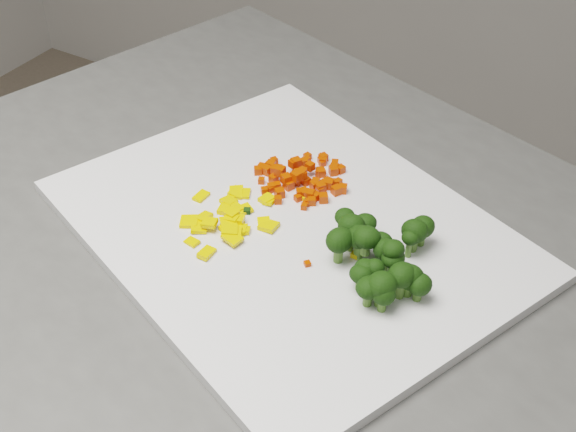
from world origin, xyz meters
The scene contains 145 objects.
cutting_board centered at (-0.15, 0.62, 0.91)m, with size 0.41×0.32×0.01m, color silver.
carrot_pile centered at (-0.18, 0.68, 0.92)m, with size 0.09×0.09×0.03m, color red, non-canonical shape.
pepper_pile centered at (-0.20, 0.59, 0.92)m, with size 0.11×0.11×0.01m, color yellow, non-canonical shape.
broccoli_pile centered at (-0.05, 0.62, 0.94)m, with size 0.11×0.11×0.05m, color black, non-canonical shape.
carrot_cube_0 centered at (-0.18, 0.68, 0.92)m, with size 0.01×0.01×0.01m, color red.
carrot_cube_1 centered at (-0.16, 0.66, 0.91)m, with size 0.01×0.01×0.01m, color red.
carrot_cube_2 centered at (-0.22, 0.68, 0.91)m, with size 0.01×0.01×0.01m, color red.
carrot_cube_3 centered at (-0.19, 0.69, 0.91)m, with size 0.01×0.01×0.01m, color red.
carrot_cube_4 centered at (-0.21, 0.68, 0.92)m, with size 0.01×0.01×0.01m, color red.
carrot_cube_5 centered at (-0.15, 0.66, 0.91)m, with size 0.01×0.01×0.01m, color red.
carrot_cube_6 centered at (-0.15, 0.71, 0.91)m, with size 0.01×0.01×0.01m, color red.
carrot_cube_7 centered at (-0.18, 0.67, 0.92)m, with size 0.01×0.01×0.01m, color red.
carrot_cube_8 centered at (-0.14, 0.70, 0.91)m, with size 0.01×0.01×0.01m, color red.
carrot_cube_9 centered at (-0.18, 0.66, 0.91)m, with size 0.01×0.01×0.01m, color red.
carrot_cube_10 centered at (-0.19, 0.70, 0.92)m, with size 0.01×0.01×0.01m, color red.
carrot_cube_11 centered at (-0.19, 0.69, 0.92)m, with size 0.01×0.01×0.01m, color red.
carrot_cube_12 centered at (-0.17, 0.68, 0.92)m, with size 0.01×0.01×0.01m, color red.
carrot_cube_13 centered at (-0.17, 0.68, 0.92)m, with size 0.01×0.01×0.01m, color red.
carrot_cube_14 centered at (-0.15, 0.70, 0.91)m, with size 0.01×0.01×0.01m, color red.
carrot_cube_15 centered at (-0.16, 0.69, 0.91)m, with size 0.01×0.01×0.01m, color red.
carrot_cube_16 centered at (-0.16, 0.72, 0.92)m, with size 0.01×0.01×0.01m, color red.
carrot_cube_17 centered at (-0.15, 0.71, 0.92)m, with size 0.01×0.01×0.01m, color red.
carrot_cube_18 centered at (-0.16, 0.67, 0.92)m, with size 0.01×0.01×0.01m, color red.
carrot_cube_19 centered at (-0.18, 0.69, 0.92)m, with size 0.01×0.01×0.01m, color red.
carrot_cube_20 centered at (-0.16, 0.66, 0.91)m, with size 0.01×0.01×0.01m, color red.
carrot_cube_21 centered at (-0.18, 0.68, 0.92)m, with size 0.01×0.01×0.01m, color red.
carrot_cube_22 centered at (-0.19, 0.66, 0.91)m, with size 0.01×0.01×0.01m, color red.
carrot_cube_23 centered at (-0.17, 0.71, 0.91)m, with size 0.01×0.01×0.01m, color red.
carrot_cube_24 centered at (-0.17, 0.72, 0.91)m, with size 0.01×0.01×0.01m, color red.
carrot_cube_25 centered at (-0.18, 0.67, 0.92)m, with size 0.01×0.01×0.01m, color red.
carrot_cube_26 centered at (-0.17, 0.70, 0.92)m, with size 0.01×0.01×0.01m, color red.
carrot_cube_27 centered at (-0.18, 0.69, 0.92)m, with size 0.01×0.01×0.01m, color red.
carrot_cube_28 centered at (-0.15, 0.68, 0.92)m, with size 0.01×0.01×0.01m, color red.
carrot_cube_29 centered at (-0.15, 0.67, 0.91)m, with size 0.01×0.01×0.01m, color red.
carrot_cube_30 centered at (-0.16, 0.68, 0.91)m, with size 0.01×0.01×0.01m, color red.
carrot_cube_31 centered at (-0.20, 0.68, 0.92)m, with size 0.01×0.01×0.01m, color red.
carrot_cube_32 centered at (-0.19, 0.72, 0.91)m, with size 0.01×0.01×0.01m, color red.
carrot_cube_33 centered at (-0.15, 0.65, 0.91)m, with size 0.01×0.01×0.01m, color red.
carrot_cube_34 centered at (-0.17, 0.68, 0.91)m, with size 0.01×0.01×0.01m, color red.
carrot_cube_35 centered at (-0.19, 0.71, 0.91)m, with size 0.01×0.01×0.01m, color red.
carrot_cube_36 centered at (-0.18, 0.68, 0.92)m, with size 0.01×0.01×0.01m, color red.
carrot_cube_37 centered at (-0.17, 0.70, 0.91)m, with size 0.01×0.01×0.01m, color red.
carrot_cube_38 centered at (-0.20, 0.65, 0.91)m, with size 0.01×0.01×0.01m, color red.
carrot_cube_39 centered at (-0.20, 0.70, 0.91)m, with size 0.01×0.01×0.01m, color red.
carrot_cube_40 centered at (-0.14, 0.70, 0.91)m, with size 0.01×0.01×0.01m, color red.
carrot_cube_41 centered at (-0.15, 0.69, 0.91)m, with size 0.01×0.01×0.01m, color red.
carrot_cube_42 centered at (-0.16, 0.70, 0.91)m, with size 0.01×0.01×0.01m, color red.
carrot_cube_43 centered at (-0.21, 0.66, 0.91)m, with size 0.01×0.01×0.01m, color red.
carrot_cube_44 centered at (-0.22, 0.70, 0.91)m, with size 0.01×0.01×0.01m, color red.
carrot_cube_45 centered at (-0.18, 0.68, 0.91)m, with size 0.01×0.01×0.01m, color red.
carrot_cube_46 centered at (-0.19, 0.66, 0.91)m, with size 0.01×0.01×0.01m, color red.
carrot_cube_47 centered at (-0.18, 0.73, 0.91)m, with size 0.01×0.01×0.01m, color red.
carrot_cube_48 centered at (-0.20, 0.69, 0.91)m, with size 0.01×0.01×0.01m, color red.
carrot_cube_49 centered at (-0.15, 0.72, 0.91)m, with size 0.01×0.01×0.01m, color red.
carrot_cube_50 centered at (-0.14, 0.67, 0.92)m, with size 0.01×0.01×0.01m, color red.
carrot_cube_51 centered at (-0.19, 0.72, 0.91)m, with size 0.01×0.01×0.01m, color red.
carrot_cube_52 centered at (-0.15, 0.69, 0.92)m, with size 0.01×0.01×0.01m, color red.
carrot_cube_53 centered at (-0.22, 0.67, 0.91)m, with size 0.01×0.01×0.01m, color red.
carrot_cube_54 centered at (-0.21, 0.69, 0.91)m, with size 0.01×0.01×0.01m, color red.
carrot_cube_55 centered at (-0.16, 0.73, 0.91)m, with size 0.01×0.01×0.01m, color red.
carrot_cube_56 centered at (-0.18, 0.68, 0.92)m, with size 0.01×0.01×0.01m, color red.
carrot_cube_57 centered at (-0.16, 0.66, 0.91)m, with size 0.01×0.01×0.01m, color red.
carrot_cube_58 centered at (-0.18, 0.64, 0.91)m, with size 0.01×0.01×0.01m, color red.
carrot_cube_59 centered at (-0.17, 0.73, 0.91)m, with size 0.01×0.01×0.01m, color red.
carrot_cube_60 centered at (-0.20, 0.67, 0.91)m, with size 0.01×0.01×0.01m, color red.
carrot_cube_61 centered at (-0.17, 0.72, 0.91)m, with size 0.01×0.01×0.01m, color red.
carrot_cube_62 centered at (-0.17, 0.72, 0.91)m, with size 0.01×0.01×0.01m, color red.
carrot_cube_63 centered at (-0.14, 0.67, 0.91)m, with size 0.01×0.01×0.01m, color red.
carrot_cube_64 centered at (-0.18, 0.65, 0.92)m, with size 0.01×0.01×0.01m, color red.
carrot_cube_65 centered at (-0.13, 0.69, 0.92)m, with size 0.01×0.01×0.01m, color red.
carrot_cube_66 centered at (-0.15, 0.66, 0.91)m, with size 0.01×0.01×0.01m, color red.
carrot_cube_67 centered at (-0.14, 0.69, 0.92)m, with size 0.01×0.01×0.01m, color red.
carrot_cube_68 centered at (-0.16, 0.67, 0.92)m, with size 0.01×0.01×0.01m, color red.
carrot_cube_69 centered at (-0.15, 0.68, 0.91)m, with size 0.01×0.01×0.01m, color red.
carrot_cube_70 centered at (-0.19, 0.68, 0.92)m, with size 0.01×0.01×0.01m, color red.
carrot_cube_71 centered at (-0.18, 0.68, 0.92)m, with size 0.01×0.01×0.01m, color red.
carrot_cube_72 centered at (-0.21, 0.69, 0.92)m, with size 0.01×0.01×0.01m, color red.
carrot_cube_73 centered at (-0.18, 0.69, 0.91)m, with size 0.01×0.01×0.01m, color red.
carrot_cube_74 centered at (-0.19, 0.66, 0.91)m, with size 0.01×0.01×0.01m, color red.
pepper_chunk_0 centered at (-0.17, 0.61, 0.91)m, with size 0.02×0.02×0.00m, color yellow.
pepper_chunk_1 centered at (-0.20, 0.59, 0.91)m, with size 0.01×0.01×0.00m, color yellow.
pepper_chunk_2 centered at (-0.25, 0.61, 0.91)m, with size 0.02×0.01×0.00m, color yellow.
pepper_chunk_3 centered at (-0.20, 0.60, 0.92)m, with size 0.02×0.01×0.00m, color yellow.
pepper_chunk_4 centered at (-0.19, 0.55, 0.91)m, with size 0.02×0.01×0.00m, color yellow.
pepper_chunk_5 centered at (-0.19, 0.59, 0.91)m, with size 0.02×0.01×0.00m, color yellow.
pepper_chunk_6 centered at (-0.21, 0.64, 0.91)m, with size 0.01×0.01×0.00m, color yellow.
pepper_chunk_7 centered at (-0.22, 0.57, 0.91)m, with size 0.02×0.01×0.00m, color yellow.
pepper_chunk_8 centered at (-0.17, 0.61, 0.91)m, with size 0.01×0.01×0.00m, color yellow.
pepper_chunk_9 centered at (-0.20, 0.62, 0.91)m, with size 0.01×0.02×0.00m, color yellow.
pepper_chunk_10 centered at (-0.22, 0.61, 0.91)m, with size 0.01×0.01×0.00m, color yellow.
pepper_chunk_11 centered at (-0.22, 0.64, 0.91)m, with size 0.02×0.01×0.00m, color yellow.
pepper_chunk_12 centered at (-0.18, 0.57, 0.92)m, with size 0.02×0.01×0.00m, color yellow.
pepper_chunk_13 centered at (-0.20, 0.60, 0.92)m, with size 0.01×0.01×0.00m, color yellow.
pepper_chunk_14 centered at (-0.20, 0.59, 0.92)m, with size 0.01×0.01×0.00m, color yellow.
pepper_chunk_15 centered at (-0.22, 0.62, 0.91)m, with size 0.01×0.01×0.00m, color yellow.
pepper_chunk_16 centered at (-0.19, 0.59, 0.91)m, with size 0.02×0.01×0.00m, color yellow.
pepper_chunk_17 centered at (-0.21, 0.58, 0.92)m, with size 0.01×0.01×0.00m, color yellow.
pepper_chunk_18 centered at (-0.19, 0.64, 0.91)m, with size 0.01×0.01×0.00m, color yellow.
pepper_chunk_19 centered at (-0.22, 0.64, 0.91)m, with size 0.02×0.01×0.00m, color yellow.
pepper_chunk_20 centered at (-0.20, 0.60, 0.91)m, with size 0.01×0.01×0.00m, color yellow.
pepper_chunk_21 centered at (-0.23, 0.58, 0.91)m, with size 0.02×0.02×0.00m, color yellow.
pepper_chunk_22 centered at (-0.20, 0.59, 0.92)m, with size 0.01×0.01×0.00m, color yellow.
pepper_chunk_23 centered at (-0.19, 0.59, 0.91)m, with size 0.02×0.01×0.00m, color yellow.
pepper_chunk_24 centered at (-0.19, 0.58, 0.92)m, with size 0.02×0.01×0.00m, color yellow.
pepper_chunk_25 centered at (-0.23, 0.59, 0.91)m, with size 0.02×0.01×0.00m, color yellow.
pepper_chunk_26 centered at (-0.19, 0.58, 0.92)m, with size 0.01×0.01×0.00m, color yellow.
pepper_chunk_27 centered at (-0.21, 0.55, 0.91)m, with size 0.01×0.01×0.00m, color yellow.
pepper_chunk_28 centered at (-0.18, 0.59, 0.91)m, with size 0.01×0.01×0.00m, color yellow.
pepper_chunk_29 centered at (-0.21, 0.61, 0.91)m, with size 0.01×0.02×0.00m, color yellow.
pepper_chunk_30 centered at (-0.19, 0.64, 0.91)m, with size 0.02×0.01×0.00m, color yellow.
broccoli_floret_0 centered at (-0.04, 0.66, 0.93)m, with size 0.03×0.03×0.03m, color black, non-canonical shape.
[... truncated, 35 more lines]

